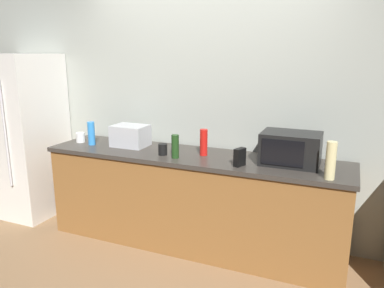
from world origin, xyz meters
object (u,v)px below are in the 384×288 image
Objects in this scene: bottle_spray_cleaner at (91,133)px; mug_black at (163,149)px; bottle_hand_soap at (331,161)px; microwave at (291,148)px; bottle_wine at (175,146)px; refrigerator at (25,136)px; cordless_phone at (240,157)px; toaster_oven at (130,136)px; mug_white at (81,137)px; bottle_hot_sauce at (204,142)px.

bottle_spray_cleaner reaches higher than mug_black.
bottle_hand_soap is 2.75× the size of mug_black.
microwave is 2.28× the size of bottle_wine.
microwave is at bearing 0.94° from refrigerator.
cordless_phone is 0.71m from bottle_hand_soap.
toaster_oven is 0.49m from mug_black.
bottle_hand_soap reaches higher than bottle_wine.
mug_black is 1.03m from mug_white.
refrigerator is at bearing 176.39° from mug_black.
toaster_oven is (-1.57, 0.01, -0.03)m from microwave.
bottle_hot_sauce is 1.37m from mug_white.
cordless_phone is 0.74m from mug_black.
microwave is 2.14m from mug_white.
bottle_spray_cleaner is 0.19m from mug_white.
bottle_wine is at bearing -4.62° from refrigerator.
bottle_hand_soap reaches higher than microwave.
bottle_spray_cleaner is 0.85m from mug_black.
mug_white is (-0.57, -0.06, -0.05)m from toaster_oven.
bottle_hand_soap is (3.26, -0.23, 0.14)m from refrigerator.
toaster_oven is at bearing 179.55° from microwave.
bottle_hot_sauce is (-1.10, 0.25, -0.02)m from bottle_hand_soap.
microwave reaches higher than toaster_oven.
mug_black is at bearing -4.45° from bottle_spray_cleaner.
cordless_phone is at bearing -4.38° from bottle_spray_cleaner.
bottle_hot_sauce is at bearing 3.47° from bottle_spray_cleaner.
microwave is 0.77m from bottle_hot_sauce.
bottle_spray_cleaner is at bearing 175.55° from mug_black.
mug_black is (-0.15, 0.04, -0.05)m from bottle_wine.
microwave is 1.68× the size of bottle_hand_soap.
mug_black is (-1.12, -0.16, -0.08)m from microwave.
microwave reaches higher than cordless_phone.
toaster_oven is 3.36× the size of mug_white.
refrigerator is at bearing -162.89° from cordless_phone.
bottle_hand_soap reaches higher than cordless_phone.
bottle_spray_cleaner is 2.33× the size of mug_white.
bottle_hot_sauce reaches higher than cordless_phone.
bottle_hand_soap reaches higher than mug_black.
bottle_wine is 0.16m from mug_black.
bottle_wine is 0.89× the size of bottle_spray_cleaner.
bottle_wine is 1.00m from bottle_spray_cleaner.
refrigerator is 17.32× the size of mug_black.
bottle_hot_sauce is at bearing -2.61° from toaster_oven.
bottle_spray_cleaner is at bearing -177.18° from microwave.
mug_white is at bearing 172.47° from bottle_wine.
bottle_hot_sauce is (1.19, 0.07, 0.00)m from bottle_spray_cleaner.
bottle_hand_soap is (0.71, -0.06, 0.07)m from cordless_phone.
refrigerator is 3.27m from bottle_hand_soap.
microwave is 1.99× the size of bottle_hot_sauce.
bottle_hand_soap is at bearing 16.22° from cordless_phone.
bottle_hot_sauce is 0.38m from mug_black.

